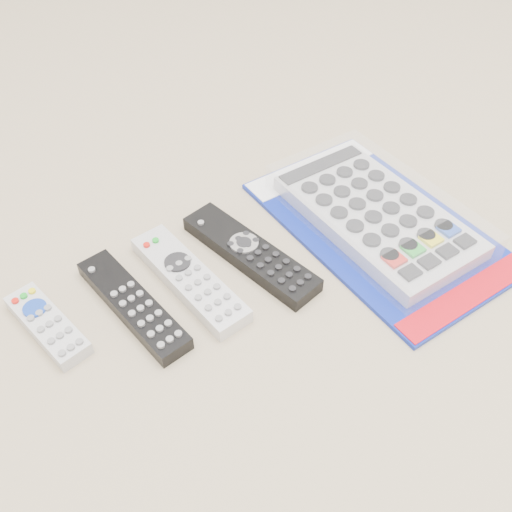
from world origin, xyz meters
TOP-DOWN VIEW (x-y plane):
  - remote_small_grey at (-0.23, 0.04)m, footprint 0.06×0.14m
  - remote_slim_black at (-0.14, 0.01)m, footprint 0.06×0.20m
  - remote_silver_dvd at (-0.06, 0.00)m, footprint 0.06×0.20m
  - remote_large_black at (0.03, -0.00)m, footprint 0.09×0.22m
  - jumbo_remote_packaged at (0.21, -0.05)m, footprint 0.23×0.37m

SIDE VIEW (x-z plane):
  - remote_small_grey at x=-0.23m, z-range 0.00..0.02m
  - remote_slim_black at x=-0.14m, z-range 0.00..0.02m
  - remote_silver_dvd at x=-0.06m, z-range 0.00..0.02m
  - remote_large_black at x=0.03m, z-range 0.00..0.02m
  - jumbo_remote_packaged at x=0.21m, z-range 0.00..0.05m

